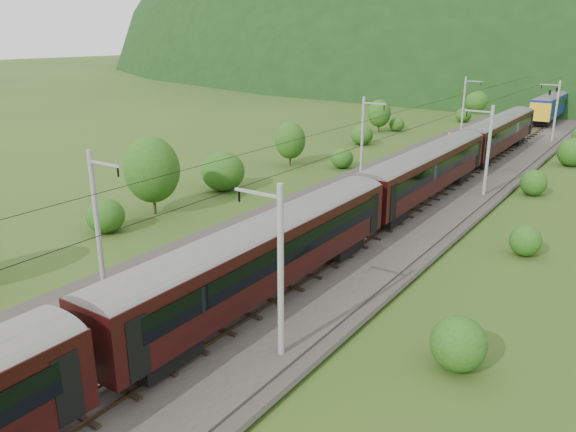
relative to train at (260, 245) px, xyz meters
The scene contains 14 objects.
ground 5.61m from the train, 124.00° to the right, with size 600.00×600.00×0.00m, color #2B4816.
railbed 7.70m from the train, 110.43° to the left, with size 14.00×220.00×0.30m, color #38332D.
track_left 8.66m from the train, 126.69° to the left, with size 2.40×220.00×0.27m.
track_right 7.21m from the train, 90.00° to the left, with size 2.40×220.00×0.27m.
catenary_left 29.70m from the train, 106.68° to the left, with size 2.54×192.28×8.00m.
catenary_right 28.70m from the train, 82.55° to the left, with size 2.54×192.28×8.00m.
overhead_wires 7.71m from the train, 110.43° to the left, with size 4.83×198.00×0.03m.
mountain_ridge 320.74m from the train, 112.44° to the left, with size 336.00×280.00×132.00m, color black.
train is the anchor object (origin of this frame).
hazard_post_near 24.13m from the train, 96.69° to the left, with size 0.18×0.18×1.65m, color red.
hazard_post_far 26.39m from the train, 95.25° to the left, with size 0.17×0.17×1.59m, color red.
signal 47.43m from the train, 97.16° to the left, with size 0.24×0.24×2.13m.
vegetation_left 23.63m from the train, 135.08° to the left, with size 11.21×142.80×6.43m.
vegetation_right 15.39m from the train, 55.87° to the left, with size 5.81×103.93×3.05m.
Camera 1 is at (19.06, -18.31, 14.19)m, focal length 35.00 mm.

